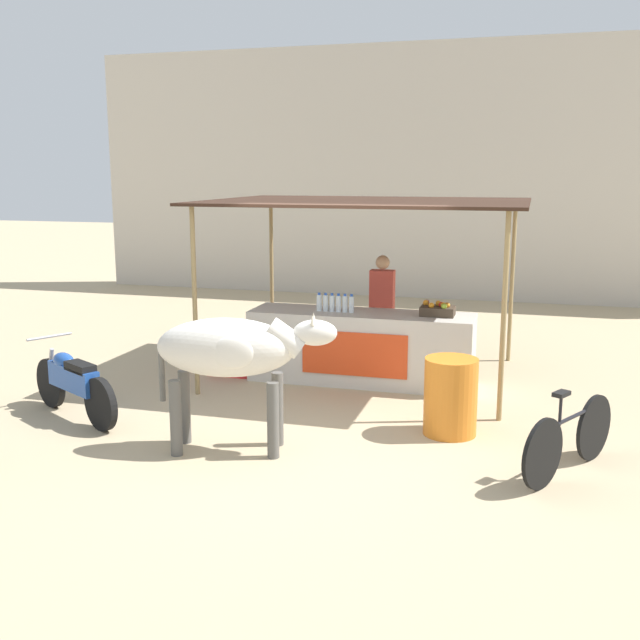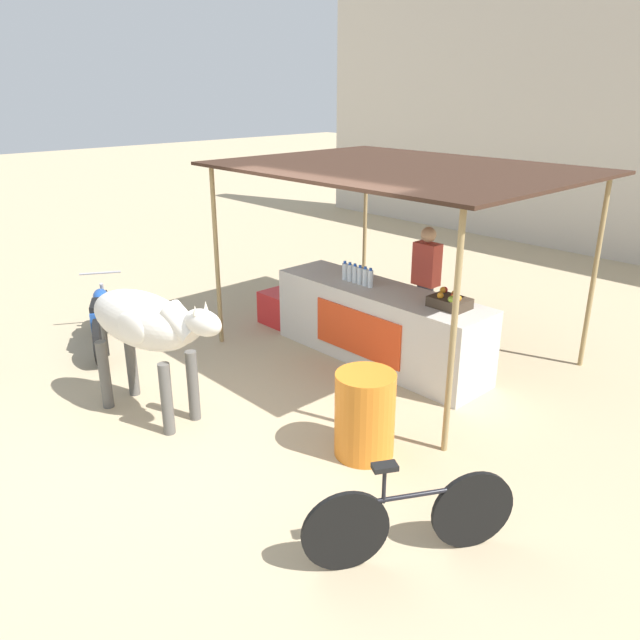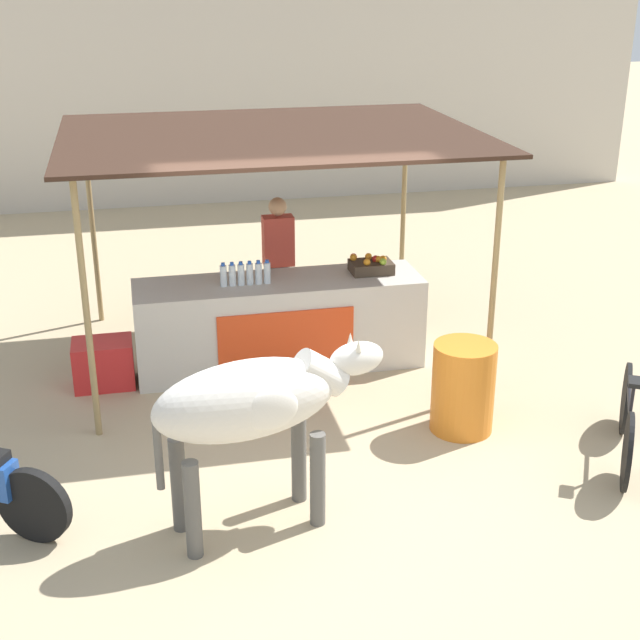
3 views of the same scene
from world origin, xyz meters
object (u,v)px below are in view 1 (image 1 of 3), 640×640
at_px(water_barrel, 451,397).
at_px(bicycle_leaning, 569,438).
at_px(stall_counter, 361,347).
at_px(cooler_box, 232,357).
at_px(fruit_crate, 438,310).
at_px(cow, 232,352).
at_px(vendor_behind_counter, 382,311).
at_px(motorcycle_parked, 73,382).

distance_m(water_barrel, bicycle_leaning, 1.44).
height_order(stall_counter, cooler_box, stall_counter).
relative_size(fruit_crate, water_barrel, 0.52).
relative_size(cow, bicycle_leaning, 1.26).
bearing_deg(water_barrel, vendor_behind_counter, 116.73).
bearing_deg(fruit_crate, water_barrel, -77.95).
bearing_deg(cooler_box, water_barrel, -27.15).
relative_size(stall_counter, vendor_behind_counter, 1.82).
bearing_deg(vendor_behind_counter, motorcycle_parked, -133.58).
relative_size(stall_counter, cooler_box, 5.00).
height_order(fruit_crate, motorcycle_parked, fruit_crate).
distance_m(stall_counter, cow, 2.98).
distance_m(fruit_crate, water_barrel, 1.95).
relative_size(fruit_crate, cooler_box, 0.73).
bearing_deg(fruit_crate, motorcycle_parked, -147.70).
height_order(fruit_crate, vendor_behind_counter, vendor_behind_counter).
distance_m(cooler_box, cow, 3.09).
distance_m(cow, bicycle_leaning, 3.35).
xyz_separation_m(stall_counter, water_barrel, (1.39, -1.75, -0.06)).
bearing_deg(motorcycle_parked, water_barrel, 8.52).
distance_m(stall_counter, water_barrel, 2.24).
bearing_deg(vendor_behind_counter, cooler_box, -156.62).
bearing_deg(stall_counter, fruit_crate, 3.10).
xyz_separation_m(cooler_box, motorcycle_parked, (-1.02, -2.29, 0.19)).
bearing_deg(bicycle_leaning, motorcycle_parked, 178.37).
bearing_deg(cooler_box, cow, -67.12).
height_order(stall_counter, motorcycle_parked, stall_counter).
bearing_deg(motorcycle_parked, cooler_box, 65.93).
height_order(fruit_crate, water_barrel, fruit_crate).
distance_m(vendor_behind_counter, motorcycle_parked, 4.36).
height_order(cooler_box, motorcycle_parked, motorcycle_parked).
xyz_separation_m(fruit_crate, vendor_behind_counter, (-0.88, 0.70, -0.19)).
height_order(motorcycle_parked, bicycle_leaning, motorcycle_parked).
xyz_separation_m(stall_counter, motorcycle_parked, (-2.86, -2.39, -0.05)).
bearing_deg(motorcycle_parked, fruit_crate, 32.30).
relative_size(fruit_crate, vendor_behind_counter, 0.27).
bearing_deg(stall_counter, cow, -103.32).
relative_size(fruit_crate, bicycle_leaning, 0.30).
distance_m(fruit_crate, motorcycle_parked, 4.61).
distance_m(stall_counter, bicycle_leaning, 3.63).
bearing_deg(stall_counter, motorcycle_parked, -140.12).
bearing_deg(fruit_crate, stall_counter, -176.90).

